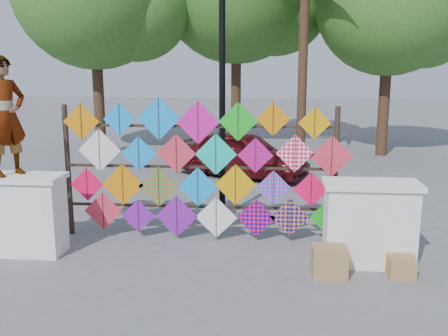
{
  "coord_description": "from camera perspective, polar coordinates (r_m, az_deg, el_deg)",
  "views": [
    {
      "loc": [
        1.15,
        -7.46,
        2.94
      ],
      "look_at": [
        0.45,
        0.6,
        1.28
      ],
      "focal_mm": 40.0,
      "sensor_mm": 36.0,
      "label": 1
    }
  ],
  "objects": [
    {
      "name": "sedan",
      "position": [
        13.45,
        2.05,
        1.65
      ],
      "size": [
        3.95,
        2.79,
        1.25
      ],
      "primitive_type": "imported",
      "rotation": [
        0.0,
        0.0,
        1.17
      ],
      "color": "#510D12",
      "rests_on": "ground"
    },
    {
      "name": "parapet_right",
      "position": [
        7.77,
        16.3,
        -6.05
      ],
      "size": [
        1.4,
        0.65,
        1.28
      ],
      "color": "white",
      "rests_on": "ground"
    },
    {
      "name": "cardboard_box_far",
      "position": [
        7.62,
        19.59,
        -10.59
      ],
      "size": [
        0.36,
        0.33,
        0.3
      ],
      "primitive_type": "cube",
      "color": "olive",
      "rests_on": "ground"
    },
    {
      "name": "lamppost",
      "position": [
        9.5,
        -0.2,
        10.07
      ],
      "size": [
        0.28,
        0.28,
        4.46
      ],
      "color": "black",
      "rests_on": "ground"
    },
    {
      "name": "cardboard_box_near",
      "position": [
        7.37,
        11.95,
        -10.4
      ],
      "size": [
        0.48,
        0.43,
        0.43
      ],
      "primitive_type": "cube",
      "color": "olive",
      "rests_on": "ground"
    },
    {
      "name": "parapet_left",
      "position": [
        8.53,
        -22.19,
        -4.88
      ],
      "size": [
        1.4,
        0.65,
        1.28
      ],
      "color": "white",
      "rests_on": "ground"
    },
    {
      "name": "tree_east",
      "position": [
        17.56,
        18.78,
        17.67
      ],
      "size": [
        5.4,
        4.8,
        7.42
      ],
      "color": "#4A2D1F",
      "rests_on": "ground"
    },
    {
      "name": "vendor_woman",
      "position": [
        8.31,
        -23.69,
        5.44
      ],
      "size": [
        0.71,
        0.79,
        1.83
      ],
      "primitive_type": "imported",
      "rotation": [
        0.0,
        0.0,
        1.06
      ],
      "color": "#99999E",
      "rests_on": "parapet_left"
    },
    {
      "name": "kite_rack",
      "position": [
        8.44,
        -2.61,
        -0.3
      ],
      "size": [
        4.92,
        0.24,
        2.44
      ],
      "color": "black",
      "rests_on": "ground"
    },
    {
      "name": "ground",
      "position": [
        8.1,
        -3.62,
        -9.73
      ],
      "size": [
        80.0,
        80.0,
        0.0
      ],
      "primitive_type": "plane",
      "color": "slate",
      "rests_on": "ground"
    }
  ]
}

